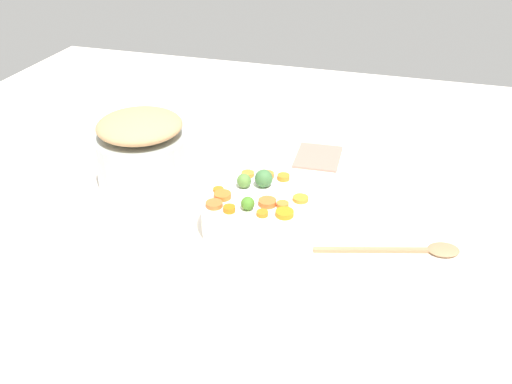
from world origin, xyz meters
The scene contains 22 objects.
tabletop centered at (0.00, 0.00, 0.01)m, with size 2.40×2.40×0.02m, color white.
serving_bowl_carrots centered at (0.03, -0.02, 0.07)m, with size 0.24×0.24×0.10m, color white.
metal_pot centered at (0.16, 0.32, 0.09)m, with size 0.24×0.24×0.14m, color #B0BFBC.
stuffing_mound centered at (0.16, 0.32, 0.19)m, with size 0.21×0.21×0.06m, color tan.
carrot_slice_0 centered at (0.00, -0.05, 0.12)m, with size 0.04×0.04×0.01m, color orange.
carrot_slice_1 centered at (-0.03, -0.10, 0.12)m, with size 0.04×0.04×0.01m, color orange.
carrot_slice_2 centered at (-0.04, -0.05, 0.12)m, with size 0.02×0.02×0.01m, color orange.
carrot_slice_3 centered at (-0.04, 0.06, 0.12)m, with size 0.04×0.04×0.01m, color orange.
carrot_slice_4 centered at (0.11, 0.03, 0.12)m, with size 0.03×0.03×0.01m, color orange.
carrot_slice_5 centered at (0.12, -0.06, 0.12)m, with size 0.03×0.03×0.01m, color orange.
carrot_slice_6 centered at (0.00, -0.08, 0.12)m, with size 0.03×0.03×0.01m, color orange.
carrot_slice_7 centered at (-0.05, 0.02, 0.12)m, with size 0.03×0.03×0.01m, color orange.
carrot_slice_8 centered at (0.04, -0.12, 0.12)m, with size 0.03×0.03×0.01m, color orange.
carrot_slice_9 centered at (0.03, 0.07, 0.12)m, with size 0.02×0.02×0.01m, color orange.
carrot_slice_10 centered at (0.12, -0.02, 0.12)m, with size 0.03×0.03×0.01m, color orange.
carrot_slice_11 centered at (0.00, 0.05, 0.12)m, with size 0.04×0.04×0.01m, color orange.
brussels_sprout_0 centered at (-0.03, -0.02, 0.13)m, with size 0.03×0.03×0.03m, color #498226.
brussels_sprout_1 centered at (0.07, -0.02, 0.14)m, with size 0.04×0.04×0.04m, color #42763F.
brussels_sprout_2 centered at (0.06, 0.02, 0.13)m, with size 0.03×0.03×0.03m, color #5B893C.
wooden_spoon centered at (0.06, -0.37, 0.03)m, with size 0.12×0.31×0.01m.
casserole_dish centered at (-0.29, 0.13, 0.07)m, with size 0.20×0.20×0.09m, color white.
dish_towel centered at (0.43, -0.08, 0.02)m, with size 0.16×0.12×0.01m, color tan.
Camera 1 is at (-0.99, -0.32, 0.76)m, focal length 39.77 mm.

